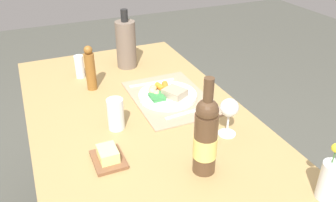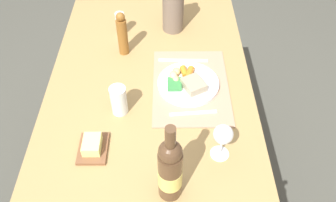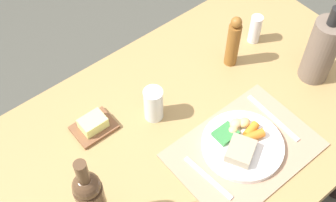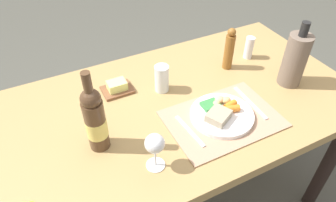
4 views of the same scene
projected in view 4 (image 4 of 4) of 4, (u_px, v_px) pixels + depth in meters
ground_plane at (177, 201)px, 1.82m from camera, size 8.00×8.00×0.00m
dining_table at (181, 117)px, 1.37m from camera, size 1.51×0.84×0.78m
placemat at (223, 119)px, 1.23m from camera, size 0.44×0.31×0.01m
dinner_plate at (221, 113)px, 1.22m from camera, size 0.25×0.25×0.05m
fork at (190, 131)px, 1.17m from camera, size 0.03×0.18×0.00m
knife at (250, 102)px, 1.29m from camera, size 0.02×0.22×0.00m
butter_dish at (117, 87)px, 1.35m from camera, size 0.13×0.10×0.05m
wine_glass at (155, 145)px, 0.99m from camera, size 0.07×0.07×0.15m
salt_shaker at (249, 48)px, 1.53m from camera, size 0.04×0.04×0.11m
cooler_bottle at (295, 59)px, 1.33m from camera, size 0.10×0.10×0.30m
pepper_mill at (229, 49)px, 1.43m from camera, size 0.04×0.04×0.21m
water_tumbler at (162, 80)px, 1.33m from camera, size 0.06×0.06×0.12m
wine_bottle at (95, 120)px, 1.04m from camera, size 0.07×0.07×0.32m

